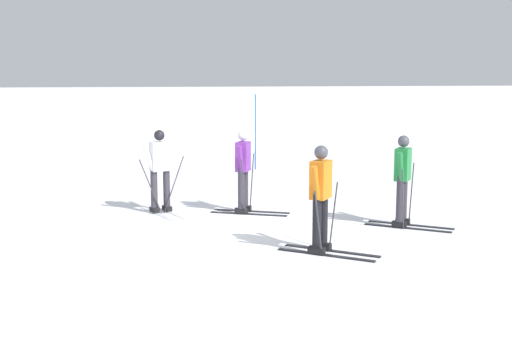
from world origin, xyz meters
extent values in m
plane|color=white|center=(0.00, 0.00, 0.00)|extent=(120.00, 120.00, 0.00)
cube|color=white|center=(0.00, 18.26, 1.19)|extent=(80.00, 8.45, 2.38)
cube|color=silver|center=(0.18, 2.04, 0.01)|extent=(0.39, 1.59, 0.02)
cube|color=silver|center=(-0.10, 1.99, 0.01)|extent=(0.39, 1.59, 0.02)
cube|color=black|center=(0.15, 2.19, 0.07)|extent=(0.17, 0.28, 0.10)
cube|color=black|center=(-0.12, 2.13, 0.07)|extent=(0.17, 0.28, 0.10)
cylinder|color=#38333D|center=(0.15, 2.19, 0.55)|extent=(0.14, 0.14, 0.85)
cylinder|color=#38333D|center=(-0.12, 2.13, 0.55)|extent=(0.14, 0.14, 0.85)
cube|color=white|center=(0.01, 2.16, 1.17)|extent=(0.42, 0.31, 0.60)
cylinder|color=white|center=(0.26, 2.19, 1.16)|extent=(0.27, 0.14, 0.55)
cylinder|color=white|center=(-0.23, 2.09, 1.16)|extent=(0.27, 0.14, 0.55)
sphere|color=black|center=(0.01, 2.16, 1.60)|extent=(0.22, 0.22, 0.22)
cylinder|color=#38383D|center=(0.29, 2.11, 0.58)|extent=(0.48, 0.11, 1.16)
cylinder|color=#38383D|center=(-0.22, 2.01, 0.58)|extent=(0.48, 0.11, 1.16)
cube|color=black|center=(4.09, -0.78, 0.01)|extent=(1.14, 1.24, 0.02)
cube|color=black|center=(3.89, -0.97, 0.01)|extent=(1.14, 1.24, 0.02)
cube|color=black|center=(3.99, -0.67, 0.07)|extent=(0.26, 0.27, 0.10)
cube|color=black|center=(3.79, -0.86, 0.07)|extent=(0.26, 0.27, 0.10)
cylinder|color=#38333D|center=(3.99, -0.67, 0.55)|extent=(0.14, 0.14, 0.85)
cylinder|color=#38333D|center=(3.79, -0.86, 0.55)|extent=(0.14, 0.14, 0.85)
cube|color=#23843D|center=(3.89, -0.76, 1.17)|extent=(0.44, 0.43, 0.60)
cylinder|color=#23843D|center=(4.09, -0.61, 1.16)|extent=(0.25, 0.24, 0.55)
cylinder|color=#23843D|center=(3.72, -0.95, 1.16)|extent=(0.25, 0.24, 0.55)
sphere|color=#4C4C56|center=(3.89, -0.76, 1.60)|extent=(0.22, 0.22, 0.22)
cylinder|color=#38383D|center=(4.22, -0.60, 0.57)|extent=(0.24, 0.22, 1.15)
cylinder|color=#38383D|center=(3.70, -1.08, 0.57)|extent=(0.24, 0.22, 1.15)
cube|color=black|center=(1.83, -1.85, 0.01)|extent=(1.11, 1.27, 0.02)
cube|color=black|center=(1.62, -2.03, 0.01)|extent=(1.11, 1.27, 0.02)
cube|color=black|center=(1.73, -1.73, 0.07)|extent=(0.26, 0.28, 0.10)
cube|color=black|center=(1.52, -1.92, 0.07)|extent=(0.26, 0.28, 0.10)
cylinder|color=black|center=(1.73, -1.73, 0.55)|extent=(0.14, 0.14, 0.85)
cylinder|color=black|center=(1.52, -1.92, 0.55)|extent=(0.14, 0.14, 0.85)
cube|color=orange|center=(1.63, -1.83, 1.17)|extent=(0.44, 0.43, 0.60)
cylinder|color=orange|center=(1.83, -1.68, 1.16)|extent=(0.25, 0.24, 0.55)
cylinder|color=orange|center=(1.45, -2.00, 1.16)|extent=(0.25, 0.24, 0.55)
sphere|color=#4C4C56|center=(1.63, -1.83, 1.60)|extent=(0.22, 0.22, 0.22)
cylinder|color=#38383D|center=(1.94, -1.69, 0.54)|extent=(0.29, 0.25, 1.08)
cylinder|color=#38383D|center=(1.45, -2.11, 0.54)|extent=(0.29, 0.25, 1.08)
cube|color=black|center=(1.79, 1.51, 0.01)|extent=(1.35, 1.01, 0.02)
cube|color=black|center=(1.62, 1.29, 0.01)|extent=(1.35, 1.01, 0.02)
cube|color=black|center=(1.66, 1.60, 0.07)|extent=(0.28, 0.25, 0.10)
cube|color=black|center=(1.50, 1.38, 0.07)|extent=(0.28, 0.25, 0.10)
cylinder|color=#38333D|center=(1.66, 1.60, 0.55)|extent=(0.14, 0.14, 0.85)
cylinder|color=#38333D|center=(1.50, 1.38, 0.55)|extent=(0.14, 0.14, 0.85)
cube|color=purple|center=(1.58, 1.49, 1.17)|extent=(0.42, 0.45, 0.60)
cylinder|color=purple|center=(1.75, 1.68, 1.16)|extent=(0.22, 0.26, 0.55)
cylinder|color=purple|center=(1.45, 1.27, 1.16)|extent=(0.22, 0.26, 0.55)
sphere|color=silver|center=(1.58, 1.49, 1.60)|extent=(0.22, 0.22, 0.22)
cylinder|color=#38383D|center=(1.86, 1.70, 0.59)|extent=(0.22, 0.29, 1.18)
cylinder|color=#38383D|center=(1.47, 1.16, 0.59)|extent=(0.22, 0.29, 1.18)
cylinder|color=#1E56AD|center=(4.24, 7.44, 1.15)|extent=(0.04, 0.04, 2.30)
camera|label=1|loc=(-2.97, -10.55, 2.70)|focal=44.62mm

